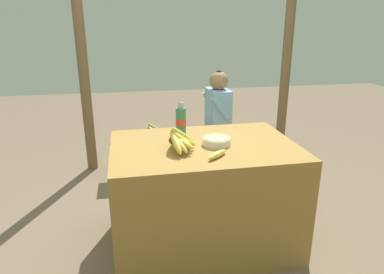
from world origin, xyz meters
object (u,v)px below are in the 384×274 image
serving_bowl (217,141)px  banana_bunch_green (153,129)px  seated_vendor (213,115)px  support_post_near (81,43)px  support_post_far (288,41)px  banana_bunch_ripe (179,139)px  water_bottle (181,121)px  wooden_bench (196,139)px  loose_banana_front (217,155)px

serving_bowl → banana_bunch_green: bearing=104.2°
seated_vendor → banana_bunch_green: 0.65m
support_post_near → support_post_far: same height
banana_bunch_ripe → serving_bowl: (0.26, 0.06, -0.04)m
support_post_near → seated_vendor: bearing=-14.0°
water_bottle → seated_vendor: seated_vendor is taller
wooden_bench → seated_vendor: bearing=-10.3°
support_post_far → loose_banana_front: bearing=-125.7°
banana_bunch_green → loose_banana_front: bearing=-79.8°
banana_bunch_ripe → support_post_near: support_post_near is taller
water_bottle → banana_bunch_green: (-0.12, 1.04, -0.37)m
banana_bunch_green → serving_bowl: bearing=-75.8°
banana_bunch_green → water_bottle: bearing=-83.2°
banana_bunch_ripe → banana_bunch_green: 1.38m
serving_bowl → loose_banana_front: 0.23m
banana_bunch_ripe → support_post_near: size_ratio=0.12×
support_post_near → banana_bunch_green: bearing=-23.4°
wooden_bench → banana_bunch_green: bearing=179.6°
banana_bunch_ripe → wooden_bench: banana_bunch_ripe is taller
seated_vendor → support_post_near: 1.51m
wooden_bench → banana_bunch_green: banana_bunch_green is taller
serving_bowl → banana_bunch_green: 1.36m
water_bottle → wooden_bench: 1.19m
water_bottle → loose_banana_front: 0.50m
water_bottle → loose_banana_front: water_bottle is taller
banana_bunch_ripe → banana_bunch_green: size_ratio=1.09×
serving_bowl → banana_bunch_green: (-0.33, 1.28, -0.29)m
water_bottle → support_post_near: bearing=120.7°
banana_bunch_ripe → water_bottle: bearing=78.5°
serving_bowl → wooden_bench: 1.35m
wooden_bench → serving_bowl: bearing=-95.5°
serving_bowl → support_post_near: size_ratio=0.07×
loose_banana_front → seated_vendor: size_ratio=0.15×
banana_bunch_green → support_post_far: (1.56, 0.29, 0.85)m
banana_bunch_ripe → serving_bowl: 0.27m
support_post_near → loose_banana_front: bearing=-62.5°
wooden_bench → support_post_far: size_ratio=0.66×
support_post_far → banana_bunch_ripe: bearing=-132.6°
loose_banana_front → water_bottle: bearing=107.4°
loose_banana_front → support_post_far: size_ratio=0.06×
wooden_bench → support_post_near: size_ratio=0.66×
serving_bowl → water_bottle: 0.33m
banana_bunch_ripe → seated_vendor: size_ratio=0.30×
loose_banana_front → banana_bunch_green: loose_banana_front is taller
support_post_near → banana_bunch_ripe: bearing=-66.1°
serving_bowl → banana_bunch_green: size_ratio=0.64×
banana_bunch_ripe → support_post_near: 1.86m
serving_bowl → wooden_bench: size_ratio=0.11×
banana_bunch_green → support_post_far: support_post_far is taller
wooden_bench → water_bottle: bearing=-107.4°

